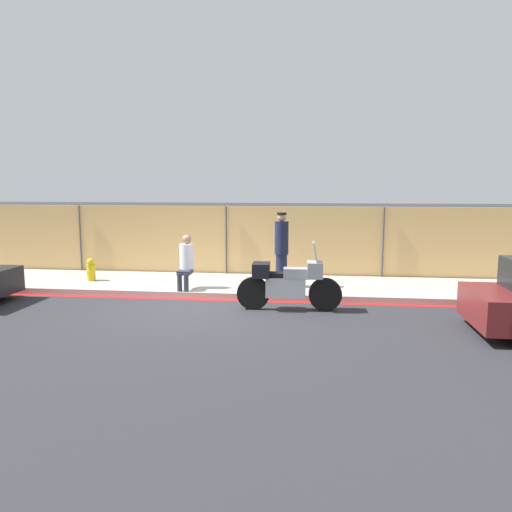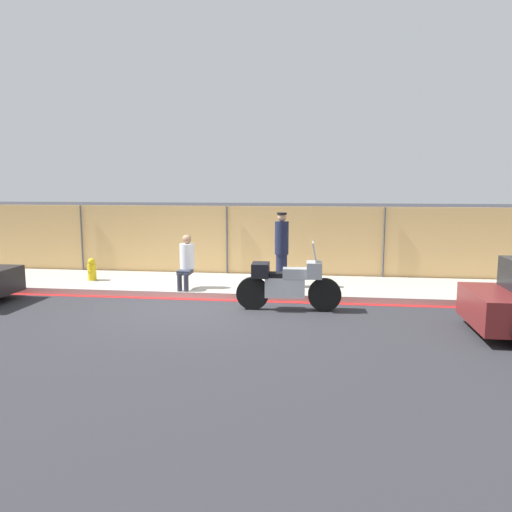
% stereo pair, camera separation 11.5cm
% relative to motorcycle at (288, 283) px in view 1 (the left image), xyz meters
% --- Properties ---
extents(ground_plane, '(120.00, 120.00, 0.00)m').
position_rel_motorcycle_xyz_m(ground_plane, '(-1.95, -0.09, -0.59)').
color(ground_plane, '#2D2D33').
extents(sidewalk, '(32.22, 2.60, 0.15)m').
position_rel_motorcycle_xyz_m(sidewalk, '(-1.95, 2.09, -0.52)').
color(sidewalk, '#ADA89E').
rests_on(sidewalk, ground_plane).
extents(curb_paint_stripe, '(32.22, 0.18, 0.01)m').
position_rel_motorcycle_xyz_m(curb_paint_stripe, '(-1.95, 0.70, -0.59)').
color(curb_paint_stripe, red).
rests_on(curb_paint_stripe, ground_plane).
extents(storefront_fence, '(30.61, 0.17, 2.06)m').
position_rel_motorcycle_xyz_m(storefront_fence, '(-1.95, 3.48, 0.44)').
color(storefront_fence, '#E5B26B').
rests_on(storefront_fence, ground_plane).
extents(motorcycle, '(2.24, 0.55, 1.47)m').
position_rel_motorcycle_xyz_m(motorcycle, '(0.00, 0.00, 0.00)').
color(motorcycle, black).
rests_on(motorcycle, ground_plane).
extents(officer_standing, '(0.34, 0.34, 1.84)m').
position_rel_motorcycle_xyz_m(officer_standing, '(-0.27, 1.75, 0.50)').
color(officer_standing, '#191E38').
rests_on(officer_standing, sidewalk).
extents(person_seated_on_curb, '(0.36, 0.67, 1.31)m').
position_rel_motorcycle_xyz_m(person_seated_on_curb, '(-2.55, 1.26, 0.28)').
color(person_seated_on_curb, '#2D3342').
rests_on(person_seated_on_curb, sidewalk).
extents(fire_hydrant, '(0.22, 0.28, 0.59)m').
position_rel_motorcycle_xyz_m(fire_hydrant, '(-5.32, 1.93, -0.16)').
color(fire_hydrant, gold).
rests_on(fire_hydrant, sidewalk).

